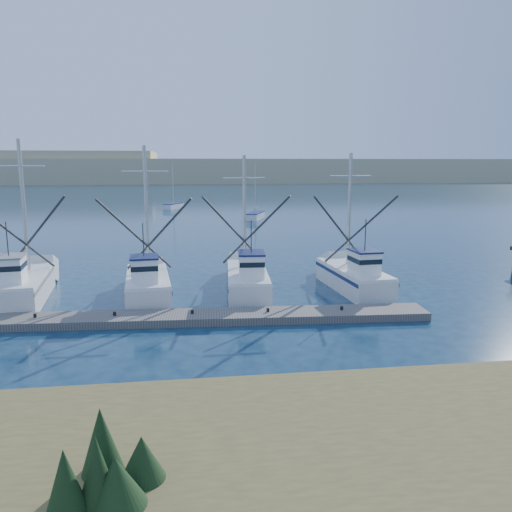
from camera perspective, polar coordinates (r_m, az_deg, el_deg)
The scene contains 6 objects.
ground at distance 22.01m, azimuth 9.56°, elevation -11.44°, with size 500.00×500.00×0.00m, color #0D2239.
floating_dock at distance 26.94m, azimuth -13.73°, elevation -6.99°, with size 31.10×2.07×0.41m, color slate.
dune_ridge at distance 229.55m, azimuth -6.37°, elevation 9.68°, with size 360.00×60.00×10.00m, color tan.
trawler_fleet at distance 31.53m, azimuth -12.67°, elevation -2.99°, with size 30.23×8.50×9.64m.
sailboat_near at distance 74.76m, azimuth -0.07°, elevation 4.64°, with size 3.58×5.92×8.10m.
sailboat_far at distance 92.97m, azimuth -9.41°, elevation 5.66°, with size 3.75×5.64×8.10m.
Camera 1 is at (-6.30, -19.44, 8.18)m, focal length 35.00 mm.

